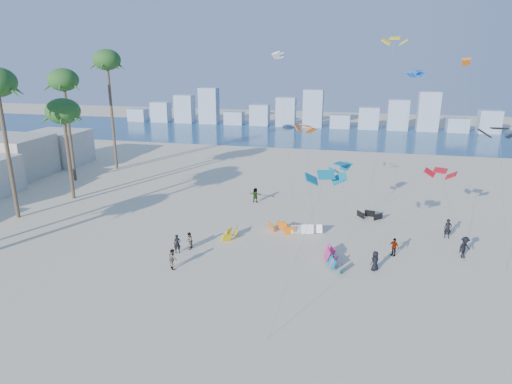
# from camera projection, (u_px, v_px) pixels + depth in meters

# --- Properties ---
(ground) EXTENTS (220.00, 220.00, 0.00)m
(ground) POSITION_uv_depth(u_px,v_px,m) (150.00, 335.00, 27.52)
(ground) COLOR beige
(ground) RESTS_ON ground
(ocean) EXTENTS (220.00, 220.00, 0.00)m
(ocean) POSITION_uv_depth(u_px,v_px,m) (301.00, 134.00, 94.58)
(ocean) COLOR navy
(ocean) RESTS_ON ground
(kitesurfer_near) EXTENTS (0.70, 0.58, 1.66)m
(kitesurfer_near) POSITION_uv_depth(u_px,v_px,m) (177.00, 244.00, 38.55)
(kitesurfer_near) COLOR black
(kitesurfer_near) RESTS_ON ground
(kitesurfer_mid) EXTENTS (0.99, 1.02, 1.65)m
(kitesurfer_mid) POSITION_uv_depth(u_px,v_px,m) (173.00, 259.00, 35.79)
(kitesurfer_mid) COLOR gray
(kitesurfer_mid) RESTS_ON ground
(kitesurfers_far) EXTENTS (24.03, 15.30, 1.88)m
(kitesurfers_far) POSITION_uv_depth(u_px,v_px,m) (350.00, 230.00, 41.44)
(kitesurfers_far) COLOR black
(kitesurfers_far) RESTS_ON ground
(grounded_kites) EXTENTS (15.06, 14.52, 0.97)m
(grounded_kites) POSITION_uv_depth(u_px,v_px,m) (308.00, 237.00, 40.99)
(grounded_kites) COLOR yellow
(grounded_kites) RESTS_ON ground
(flying_kites) EXTENTS (32.85, 40.30, 18.50)m
(flying_kites) POSITION_uv_depth(u_px,v_px,m) (417.00, 102.00, 44.29)
(flying_kites) COLOR #0B6E8C
(flying_kites) RESTS_ON ground
(palm_row) EXTENTS (8.28, 44.80, 16.90)m
(palm_row) POSITION_uv_depth(u_px,v_px,m) (1.00, 100.00, 43.75)
(palm_row) COLOR brown
(palm_row) RESTS_ON ground
(distant_skyline) EXTENTS (85.00, 3.00, 8.40)m
(distant_skyline) POSITION_uv_depth(u_px,v_px,m) (302.00, 113.00, 103.23)
(distant_skyline) COLOR #9EADBF
(distant_skyline) RESTS_ON ground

